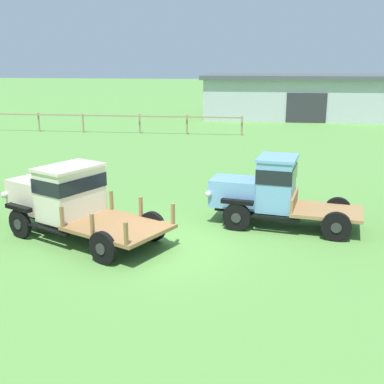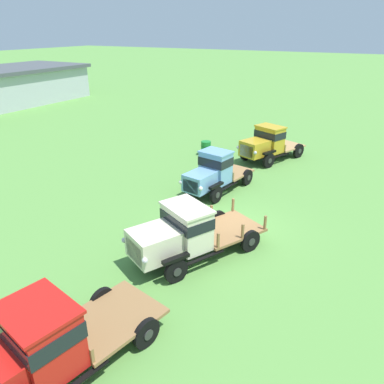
{
  "view_description": "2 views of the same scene",
  "coord_description": "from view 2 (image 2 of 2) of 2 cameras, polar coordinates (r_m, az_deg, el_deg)",
  "views": [
    {
      "loc": [
        2.59,
        -12.11,
        4.95
      ],
      "look_at": [
        0.63,
        2.12,
        1.0
      ],
      "focal_mm": 45.0,
      "sensor_mm": 36.0,
      "label": 1
    },
    {
      "loc": [
        -12.69,
        -5.2,
        7.75
      ],
      "look_at": [
        0.63,
        2.12,
        1.0
      ],
      "focal_mm": 35.0,
      "sensor_mm": 36.0,
      "label": 2
    }
  ],
  "objects": [
    {
      "name": "vintage_truck_far_side",
      "position": [
        23.72,
        11.34,
        7.28
      ],
      "size": [
        5.05,
        3.34,
        2.19
      ],
      "color": "black",
      "rests_on": "ground"
    },
    {
      "name": "vintage_truck_midrow_center",
      "position": [
        18.62,
        3.27,
        2.98
      ],
      "size": [
        4.79,
        2.39,
        2.17
      ],
      "color": "black",
      "rests_on": "ground"
    },
    {
      "name": "vintage_truck_foreground_near",
      "position": [
        9.73,
        -22.58,
        -21.08
      ],
      "size": [
        5.55,
        2.99,
        2.17
      ],
      "color": "black",
      "rests_on": "ground"
    },
    {
      "name": "ground_plane",
      "position": [
        15.75,
        5.68,
        -5.66
      ],
      "size": [
        240.0,
        240.0,
        0.0
      ],
      "primitive_type": "plane",
      "color": "#5B9342"
    },
    {
      "name": "vintage_truck_second_in_line",
      "position": [
        13.25,
        -1.47,
        -6.19
      ],
      "size": [
        5.47,
        3.95,
        2.08
      ],
      "color": "black",
      "rests_on": "ground"
    },
    {
      "name": "oil_drum_beside_row",
      "position": [
        24.54,
        2.13,
        6.66
      ],
      "size": [
        0.67,
        0.67,
        0.94
      ],
      "color": "#1E7F33",
      "rests_on": "ground"
    }
  ]
}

